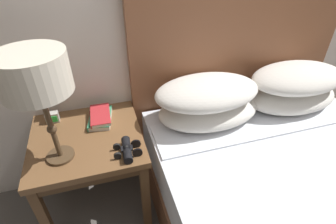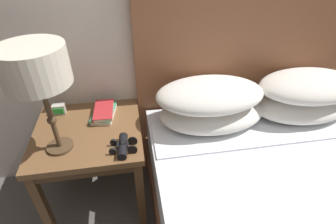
{
  "view_description": "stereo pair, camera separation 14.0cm",
  "coord_description": "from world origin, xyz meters",
  "px_view_note": "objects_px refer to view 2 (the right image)",
  "views": [
    {
      "loc": [
        -0.53,
        -0.56,
        1.49
      ],
      "look_at": [
        -0.2,
        0.54,
        0.68
      ],
      "focal_mm": 28.0,
      "sensor_mm": 36.0,
      "label": 1
    },
    {
      "loc": [
        -0.39,
        -0.59,
        1.49
      ],
      "look_at": [
        -0.2,
        0.54,
        0.68
      ],
      "focal_mm": 28.0,
      "sensor_mm": 36.0,
      "label": 2
    }
  ],
  "objects_px": {
    "nightstand": "(90,140)",
    "alarm_clock": "(59,109)",
    "table_lamp": "(35,69)",
    "book_on_nightstand": "(104,113)",
    "book_stacked_on_top": "(103,110)",
    "binoculars_pair": "(123,146)"
  },
  "relations": [
    {
      "from": "book_on_nightstand",
      "to": "book_stacked_on_top",
      "type": "relative_size",
      "value": 1.1
    },
    {
      "from": "book_on_nightstand",
      "to": "binoculars_pair",
      "type": "xyz_separation_m",
      "value": [
        0.11,
        -0.31,
        0.01
      ]
    },
    {
      "from": "binoculars_pair",
      "to": "alarm_clock",
      "type": "xyz_separation_m",
      "value": [
        -0.37,
        0.37,
        0.01
      ]
    },
    {
      "from": "table_lamp",
      "to": "book_on_nightstand",
      "type": "distance_m",
      "value": 0.53
    },
    {
      "from": "book_stacked_on_top",
      "to": "binoculars_pair",
      "type": "height_order",
      "value": "book_stacked_on_top"
    },
    {
      "from": "table_lamp",
      "to": "alarm_clock",
      "type": "relative_size",
      "value": 7.64
    },
    {
      "from": "book_on_nightstand",
      "to": "table_lamp",
      "type": "bearing_deg",
      "value": -130.2
    },
    {
      "from": "book_on_nightstand",
      "to": "alarm_clock",
      "type": "height_order",
      "value": "alarm_clock"
    },
    {
      "from": "book_stacked_on_top",
      "to": "nightstand",
      "type": "bearing_deg",
      "value": -127.84
    },
    {
      "from": "book_on_nightstand",
      "to": "binoculars_pair",
      "type": "height_order",
      "value": "binoculars_pair"
    },
    {
      "from": "book_stacked_on_top",
      "to": "alarm_clock",
      "type": "xyz_separation_m",
      "value": [
        -0.26,
        0.07,
        -0.01
      ]
    },
    {
      "from": "nightstand",
      "to": "book_stacked_on_top",
      "type": "xyz_separation_m",
      "value": [
        0.09,
        0.11,
        0.12
      ]
    },
    {
      "from": "book_on_nightstand",
      "to": "binoculars_pair",
      "type": "distance_m",
      "value": 0.33
    },
    {
      "from": "table_lamp",
      "to": "binoculars_pair",
      "type": "relative_size",
      "value": 3.31
    },
    {
      "from": "binoculars_pair",
      "to": "alarm_clock",
      "type": "relative_size",
      "value": 2.31
    },
    {
      "from": "table_lamp",
      "to": "book_stacked_on_top",
      "type": "relative_size",
      "value": 2.57
    },
    {
      "from": "nightstand",
      "to": "alarm_clock",
      "type": "relative_size",
      "value": 8.29
    },
    {
      "from": "table_lamp",
      "to": "book_stacked_on_top",
      "type": "bearing_deg",
      "value": 48.84
    },
    {
      "from": "table_lamp",
      "to": "binoculars_pair",
      "type": "height_order",
      "value": "table_lamp"
    },
    {
      "from": "book_on_nightstand",
      "to": "binoculars_pair",
      "type": "relative_size",
      "value": 1.41
    },
    {
      "from": "nightstand",
      "to": "binoculars_pair",
      "type": "relative_size",
      "value": 3.59
    },
    {
      "from": "book_stacked_on_top",
      "to": "table_lamp",
      "type": "bearing_deg",
      "value": -131.16
    }
  ]
}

